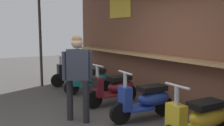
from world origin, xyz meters
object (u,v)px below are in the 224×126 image
object	(u,v)px
scooter_blue	(147,100)
scooter_teal	(91,79)
scooter_black	(76,73)
shopper_with_handbag	(78,70)
scooter_yellow	(200,119)
scooter_maroon	(115,88)

from	to	relation	value
scooter_blue	scooter_teal	bearing A→B (deg)	-85.74
scooter_teal	scooter_blue	world-z (taller)	same
scooter_black	scooter_teal	distance (m)	1.13
shopper_with_handbag	scooter_teal	bearing A→B (deg)	-10.42
scooter_yellow	scooter_maroon	bearing A→B (deg)	-88.06
scooter_blue	scooter_maroon	bearing A→B (deg)	-85.74
scooter_black	scooter_yellow	bearing A→B (deg)	93.66
scooter_maroon	shopper_with_handbag	bearing A→B (deg)	22.91
scooter_yellow	shopper_with_handbag	world-z (taller)	shopper_with_handbag
scooter_black	scooter_yellow	world-z (taller)	same
scooter_black	scooter_blue	xyz separation A→B (m)	(3.56, -0.00, 0.00)
scooter_black	scooter_blue	bearing A→B (deg)	93.66
scooter_teal	shopper_with_handbag	distance (m)	2.27
scooter_maroon	scooter_blue	xyz separation A→B (m)	(1.17, -0.00, 0.00)
scooter_black	scooter_maroon	world-z (taller)	same
scooter_black	scooter_maroon	distance (m)	2.39
scooter_teal	scooter_yellow	xyz separation A→B (m)	(3.69, -0.00, 0.00)
scooter_maroon	shopper_with_handbag	size ratio (longest dim) A/B	0.86
scooter_black	scooter_blue	world-z (taller)	same
scooter_maroon	scooter_yellow	bearing A→B (deg)	85.83
scooter_yellow	shopper_with_handbag	distance (m)	2.25
scooter_black	scooter_teal	bearing A→B (deg)	93.66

